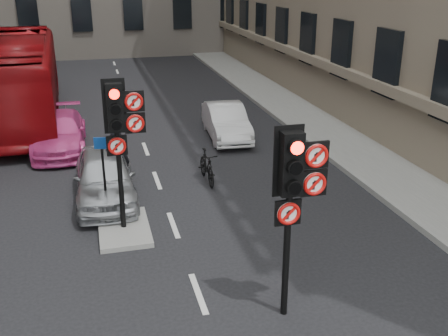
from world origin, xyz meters
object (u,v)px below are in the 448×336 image
car_pink (59,133)px  info_sign (103,166)px  car_white (226,121)px  signal_near (295,184)px  signal_far (120,123)px  motorcycle (207,166)px  motorcyclist (118,162)px  bus_red (19,78)px  car_silver (105,177)px

car_pink → info_sign: (1.31, -5.92, 0.83)m
car_white → info_sign: 7.51m
signal_near → signal_far: (-2.60, 4.00, 0.12)m
motorcycle → motorcyclist: 2.61m
motorcycle → info_sign: bearing=-150.0°
car_pink → info_sign: bearing=-77.0°
motorcycle → motorcyclist: (-2.57, -0.15, 0.44)m
car_white → bus_red: 9.02m
signal_near → car_white: 10.89m
car_silver → bus_red: size_ratio=0.33×
signal_near → motorcycle: signal_near is taller
signal_near → motorcycle: 6.86m
car_silver → motorcyclist: size_ratio=2.14×
signal_far → car_white: (4.20, 6.59, -2.08)m
signal_far → bus_red: (-3.39, 11.36, -1.01)m
signal_far → bus_red: size_ratio=0.29×
car_silver → motorcycle: 3.01m
signal_near → car_silver: 6.99m
car_white → bus_red: bus_red is taller
car_white → motorcyclist: bearing=-131.2°
car_white → motorcyclist: 5.97m
car_silver → motorcycle: car_silver is taller
signal_far → car_pink: (-1.75, 6.66, -2.08)m
signal_near → motorcycle: (-0.06, 6.54, -2.10)m
car_white → signal_near: bearing=-94.7°
motorcyclist → signal_far: bearing=111.7°
signal_far → motorcycle: (2.54, 2.54, -2.22)m
car_white → car_pink: car_white is taller
bus_red → motorcycle: (5.93, -8.83, -1.20)m
car_white → car_pink: size_ratio=0.88×
car_silver → signal_far: bearing=-78.1°
car_white → bus_red: size_ratio=0.31×
signal_near → signal_far: signal_far is taller
signal_near → bus_red: signal_near is taller
signal_far → bus_red: 11.90m
motorcyclist → info_sign: bearing=97.0°
car_silver → motorcyclist: bearing=44.1°
car_silver → bus_red: (-2.98, 9.36, 1.02)m
car_pink → motorcyclist: size_ratio=2.32×
car_silver → info_sign: bearing=-90.9°
motorcycle → bus_red: bearing=122.8°
car_white → info_sign: bearing=-124.5°
car_white → motorcyclist: size_ratio=2.05×
motorcyclist → info_sign: (-0.42, -1.64, 0.53)m
signal_far → motorcycle: size_ratio=2.21×
signal_far → car_silver: 2.88m
signal_near → info_sign: 5.74m
car_white → car_pink: 5.95m
bus_red → signal_near: bearing=-70.9°
car_pink → motorcycle: size_ratio=2.65×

